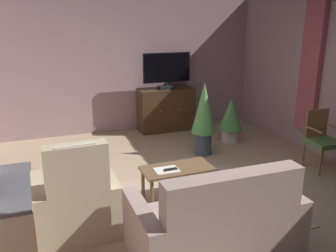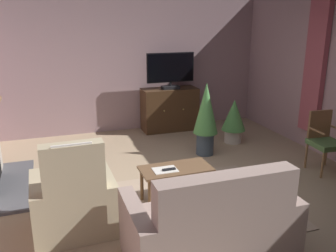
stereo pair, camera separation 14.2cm
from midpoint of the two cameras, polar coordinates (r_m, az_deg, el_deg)
name	(u,v)px [view 2 (the right image)]	position (r m, az deg, el deg)	size (l,w,h in m)	color
ground_plane	(180,193)	(5.07, 2.66, -10.52)	(6.26, 6.74, 0.04)	tan
wall_back	(127,65)	(7.56, -5.95, 9.54)	(6.26, 0.10, 2.72)	gray
curtain_panel_far	(315,66)	(6.77, 22.65, 8.67)	(0.10, 0.44, 2.29)	#A34C56
rug_central	(197,204)	(4.77, 5.51, -12.12)	(2.16, 1.94, 0.01)	tan
tv_cabinet	(170,110)	(7.63, 0.79, 2.48)	(1.14, 0.53, 0.88)	black
television	(171,70)	(7.41, 0.95, 8.80)	(0.99, 0.20, 0.73)	black
coffee_table	(176,172)	(4.66, 2.11, -7.30)	(0.91, 0.47, 0.47)	brown
tv_remote	(169,169)	(4.55, 1.07, -6.84)	(0.17, 0.05, 0.02)	black
folded_newspaper	(165,170)	(4.56, 0.45, -6.89)	(0.30, 0.22, 0.01)	silver
sofa_floral	(211,228)	(3.68, 7.93, -15.64)	(1.60, 0.90, 1.04)	#A3897F
armchair_facing_sofa	(74,202)	(4.20, -13.56, -11.57)	(0.90, 0.83, 1.14)	tan
side_chair_tucked_against_wall	(324,139)	(6.08, 23.93, -1.94)	(0.46, 0.49, 0.93)	#4C703D
potted_plant_leafy_by_curtain	(206,115)	(6.20, 6.61, 1.75)	(0.42, 0.42, 1.26)	#3D4C5B
potted_plant_small_fern_corner	(234,119)	(6.94, 10.86, 1.13)	(0.45, 0.45, 0.83)	beige
cat	(80,177)	(5.43, -12.91, -7.80)	(0.30, 0.65, 0.18)	tan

